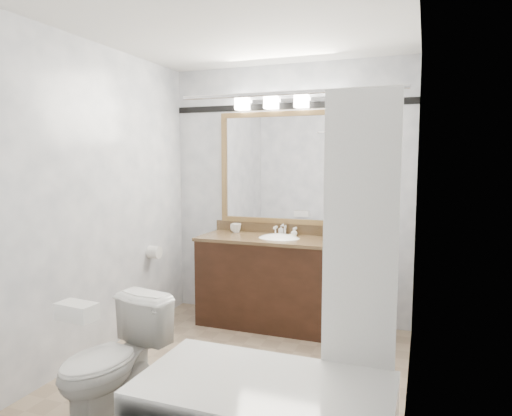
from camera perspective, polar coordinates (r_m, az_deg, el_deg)
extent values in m
cube|color=tan|center=(3.64, -2.28, -19.78)|extent=(2.40, 2.60, 0.01)
cube|color=white|center=(3.40, -2.47, 21.80)|extent=(2.40, 2.60, 0.01)
cube|color=white|center=(4.52, 4.02, 1.84)|extent=(2.40, 0.01, 2.50)
cube|color=white|center=(2.16, -15.88, -2.99)|extent=(2.40, 0.01, 2.50)
cube|color=white|center=(3.92, -18.86, 0.88)|extent=(0.01, 2.60, 2.50)
cube|color=white|center=(3.04, 19.07, -0.52)|extent=(0.01, 2.60, 2.50)
cube|color=black|center=(4.39, 2.86, -9.43)|extent=(1.50, 0.55, 0.82)
cube|color=olive|center=(4.30, 2.89, -3.95)|extent=(1.53, 0.58, 0.03)
cube|color=olive|center=(4.54, 3.92, -2.59)|extent=(1.53, 0.03, 0.10)
ellipsoid|color=white|center=(4.30, 2.89, -4.15)|extent=(0.44, 0.34, 0.14)
cube|color=#9B7646|center=(4.51, 4.00, 11.69)|extent=(1.40, 0.04, 0.05)
cube|color=#9B7646|center=(4.53, 3.91, -1.66)|extent=(1.40, 0.04, 0.05)
cube|color=#9B7646|center=(4.72, -3.96, 5.05)|extent=(0.05, 0.04, 1.00)
cube|color=#9B7646|center=(4.34, 12.56, 4.84)|extent=(0.05, 0.04, 1.00)
cube|color=white|center=(4.49, 3.97, 5.00)|extent=(1.30, 0.01, 1.00)
cube|color=silver|center=(4.51, 3.98, 13.28)|extent=(0.90, 0.05, 0.03)
cube|color=white|center=(4.61, -1.72, 12.89)|extent=(0.12, 0.12, 0.12)
cube|color=white|center=(4.51, 1.91, 13.05)|extent=(0.12, 0.12, 0.12)
cube|color=white|center=(4.42, 5.70, 13.16)|extent=(0.12, 0.12, 0.12)
cube|color=white|center=(4.36, 9.63, 13.21)|extent=(0.12, 0.12, 0.12)
cube|color=black|center=(4.53, 4.06, 12.62)|extent=(2.40, 0.01, 0.06)
cylinder|color=silver|center=(2.62, 3.91, 14.16)|extent=(1.30, 0.02, 0.02)
cube|color=white|center=(2.53, 12.91, -3.34)|extent=(0.40, 0.04, 1.55)
cylinder|color=white|center=(4.49, -12.59, -5.41)|extent=(0.11, 0.12, 0.12)
imported|color=white|center=(3.04, -17.51, -17.86)|extent=(0.53, 0.77, 0.72)
cube|color=white|center=(2.70, -21.49, -11.91)|extent=(0.23, 0.14, 0.09)
cylinder|color=black|center=(4.16, 9.61, -4.00)|extent=(0.19, 0.19, 0.02)
cylinder|color=black|center=(4.20, 9.53, -2.02)|extent=(0.16, 0.16, 0.27)
sphere|color=black|center=(4.19, 9.57, -0.18)|extent=(0.16, 0.16, 0.16)
cube|color=black|center=(4.11, 9.70, -0.96)|extent=(0.13, 0.13, 0.05)
cylinder|color=silver|center=(4.14, 9.65, -3.62)|extent=(0.06, 0.06, 0.06)
imported|color=white|center=(4.63, -2.59, -2.52)|extent=(0.11, 0.11, 0.08)
imported|color=white|center=(4.61, -2.47, -2.51)|extent=(0.10, 0.10, 0.09)
imported|color=white|center=(4.45, 3.14, -2.80)|extent=(0.05, 0.05, 0.09)
imported|color=white|center=(4.38, 4.78, -3.04)|extent=(0.08, 0.08, 0.08)
cube|color=beige|center=(4.38, 4.57, -3.43)|extent=(0.07, 0.04, 0.02)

